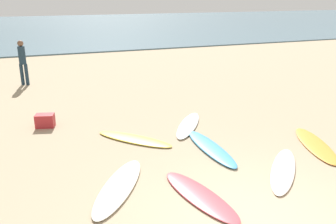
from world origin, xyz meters
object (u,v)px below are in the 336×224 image
surfboard_3 (119,186)px  surfboard_5 (200,195)px  surfboard_0 (211,148)px  surfboard_1 (315,145)px  surfboard_6 (283,170)px  beachgoer_near (22,60)px  surfboard_4 (188,125)px  surfboard_2 (134,139)px  beach_cooler (45,121)px

surfboard_3 → surfboard_5: bearing=179.8°
surfboard_5 → surfboard_0: bearing=-134.2°
surfboard_1 → surfboard_6: bearing=47.5°
surfboard_6 → beachgoer_near: 11.41m
surfboard_3 → beachgoer_near: beachgoer_near is taller
surfboard_5 → beachgoer_near: beachgoer_near is taller
surfboard_0 → surfboard_5: (-1.18, -1.87, -0.01)m
surfboard_1 → surfboard_5: same height
surfboard_4 → surfboard_6: 3.32m
surfboard_2 → beachgoer_near: (-2.67, 7.32, 1.00)m
surfboard_4 → surfboard_5: bearing=-75.4°
surfboard_1 → beach_cooler: beach_cooler is taller
surfboard_2 → surfboard_5: bearing=-124.4°
surfboard_2 → surfboard_6: bearing=-89.6°
beachgoer_near → beach_cooler: bearing=119.5°
beachgoer_near → surfboard_2: bearing=133.8°
surfboard_1 → surfboard_2: bearing=-4.7°
surfboard_3 → beachgoer_near: size_ratio=1.27×
beach_cooler → surfboard_3: bearing=-73.7°
surfboard_0 → surfboard_5: surfboard_0 is taller
surfboard_4 → beachgoer_near: (-4.41, 6.87, 0.99)m
surfboard_5 → surfboard_6: size_ratio=0.94×
surfboard_3 → surfboard_6: bearing=-156.9°
surfboard_1 → surfboard_4: bearing=-24.2°
surfboard_1 → surfboard_3: size_ratio=0.98×
surfboard_4 → beachgoer_near: beachgoer_near is taller
surfboard_1 → beach_cooler: size_ratio=4.49×
surfboard_4 → surfboard_0: bearing=-59.5°
surfboard_2 → beachgoer_near: size_ratio=1.20×
surfboard_4 → beachgoer_near: 8.22m
surfboard_0 → surfboard_6: 1.83m
surfboard_5 → beachgoer_near: bearing=-85.4°
surfboard_6 → beach_cooler: beach_cooler is taller
surfboard_3 → beach_cooler: (-1.19, 4.07, 0.15)m
surfboard_4 → surfboard_6: (0.83, -3.22, -0.01)m
surfboard_6 → beachgoer_near: bearing=159.4°
surfboard_4 → beach_cooler: size_ratio=4.35×
surfboard_1 → surfboard_2: surfboard_2 is taller
surfboard_3 → surfboard_5: 1.60m
surfboard_3 → surfboard_6: size_ratio=1.03×
surfboard_1 → surfboard_3: bearing=23.5°
surfboard_2 → surfboard_3: bearing=-155.1°
surfboard_5 → surfboard_6: bearing=176.2°
beachgoer_near → surfboard_6: bearing=141.1°
surfboard_0 → beachgoer_near: (-4.28, 8.52, 0.99)m
surfboard_0 → surfboard_3: size_ratio=1.02×
surfboard_5 → beach_cooler: (-2.55, 4.92, 0.16)m
surfboard_2 → surfboard_6: 3.77m
surfboard_1 → surfboard_4: 3.41m
surfboard_0 → surfboard_4: 1.66m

